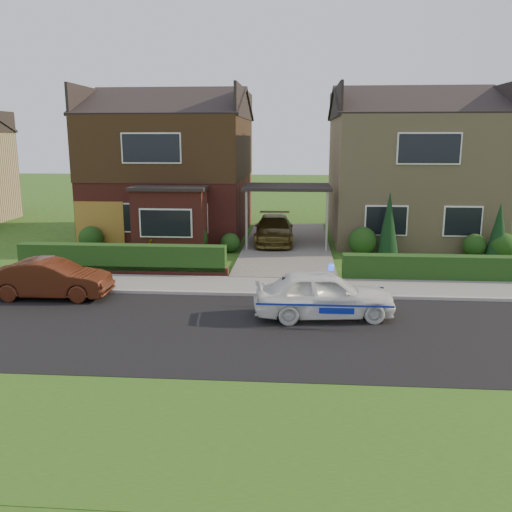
# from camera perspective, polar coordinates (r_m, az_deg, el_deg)

# --- Properties ---
(ground) EXTENTS (120.00, 120.00, 0.00)m
(ground) POSITION_cam_1_polar(r_m,az_deg,el_deg) (13.97, 2.31, -7.91)
(ground) COLOR #245015
(ground) RESTS_ON ground
(road) EXTENTS (60.00, 6.00, 0.02)m
(road) POSITION_cam_1_polar(r_m,az_deg,el_deg) (13.97, 2.31, -7.91)
(road) COLOR black
(road) RESTS_ON ground
(kerb) EXTENTS (60.00, 0.16, 0.12)m
(kerb) POSITION_cam_1_polar(r_m,az_deg,el_deg) (16.85, 2.70, -4.13)
(kerb) COLOR #9E9993
(kerb) RESTS_ON ground
(sidewalk) EXTENTS (60.00, 2.00, 0.10)m
(sidewalk) POSITION_cam_1_polar(r_m,az_deg,el_deg) (17.86, 2.80, -3.21)
(sidewalk) COLOR slate
(sidewalk) RESTS_ON ground
(grass_verge) EXTENTS (60.00, 4.00, 0.01)m
(grass_verge) POSITION_cam_1_polar(r_m,az_deg,el_deg) (9.44, 1.14, -18.44)
(grass_verge) COLOR #245015
(grass_verge) RESTS_ON ground
(driveway) EXTENTS (3.80, 12.00, 0.12)m
(driveway) POSITION_cam_1_polar(r_m,az_deg,el_deg) (24.57, 3.25, 1.12)
(driveway) COLOR #666059
(driveway) RESTS_ON ground
(house_left) EXTENTS (7.50, 9.53, 7.25)m
(house_left) POSITION_cam_1_polar(r_m,az_deg,el_deg) (27.73, -8.75, 10.09)
(house_left) COLOR maroon
(house_left) RESTS_ON ground
(house_right) EXTENTS (7.50, 8.06, 7.25)m
(house_right) POSITION_cam_1_polar(r_m,az_deg,el_deg) (27.65, 15.76, 9.46)
(house_right) COLOR tan
(house_right) RESTS_ON ground
(carport_link) EXTENTS (3.80, 3.00, 2.77)m
(carport_link) POSITION_cam_1_polar(r_m,az_deg,el_deg) (24.16, 3.33, 7.15)
(carport_link) COLOR black
(carport_link) RESTS_ON ground
(garage_door) EXTENTS (2.20, 0.10, 2.10)m
(garage_door) POSITION_cam_1_polar(r_m,az_deg,el_deg) (24.93, -16.11, 3.13)
(garage_door) COLOR olive
(garage_door) RESTS_ON ground
(dwarf_wall) EXTENTS (7.70, 0.25, 0.36)m
(dwarf_wall) POSITION_cam_1_polar(r_m,az_deg,el_deg) (19.98, -13.97, -1.50)
(dwarf_wall) COLOR maroon
(dwarf_wall) RESTS_ON ground
(hedge_left) EXTENTS (7.50, 0.55, 0.90)m
(hedge_left) POSITION_cam_1_polar(r_m,az_deg,el_deg) (20.16, -13.81, -1.89)
(hedge_left) COLOR #183711
(hedge_left) RESTS_ON ground
(hedge_right) EXTENTS (7.50, 0.55, 0.80)m
(hedge_right) POSITION_cam_1_polar(r_m,az_deg,el_deg) (19.81, 19.93, -2.53)
(hedge_right) COLOR #183711
(hedge_right) RESTS_ON ground
(shrub_left_far) EXTENTS (1.08, 1.08, 1.08)m
(shrub_left_far) POSITION_cam_1_polar(r_m,az_deg,el_deg) (24.68, -16.96, 1.79)
(shrub_left_far) COLOR #183711
(shrub_left_far) RESTS_ON ground
(shrub_left_mid) EXTENTS (1.32, 1.32, 1.32)m
(shrub_left_mid) POSITION_cam_1_polar(r_m,az_deg,el_deg) (23.22, -6.74, 1.90)
(shrub_left_mid) COLOR #183711
(shrub_left_mid) RESTS_ON ground
(shrub_left_near) EXTENTS (0.84, 0.84, 0.84)m
(shrub_left_near) POSITION_cam_1_polar(r_m,az_deg,el_deg) (23.30, -2.72, 1.41)
(shrub_left_near) COLOR #183711
(shrub_left_near) RESTS_ON ground
(shrub_right_near) EXTENTS (1.20, 1.20, 1.20)m
(shrub_right_near) POSITION_cam_1_polar(r_m,az_deg,el_deg) (23.06, 11.16, 1.53)
(shrub_right_near) COLOR #183711
(shrub_right_near) RESTS_ON ground
(shrub_right_mid) EXTENTS (0.96, 0.96, 0.96)m
(shrub_right_mid) POSITION_cam_1_polar(r_m,az_deg,el_deg) (24.17, 22.02, 1.06)
(shrub_right_mid) COLOR #183711
(shrub_right_mid) RESTS_ON ground
(shrub_right_far) EXTENTS (1.08, 1.08, 1.08)m
(shrub_right_far) POSITION_cam_1_polar(r_m,az_deg,el_deg) (24.20, 24.49, 1.00)
(shrub_right_far) COLOR #183711
(shrub_right_far) RESTS_ON ground
(conifer_a) EXTENTS (0.90, 0.90, 2.60)m
(conifer_a) POSITION_cam_1_polar(r_m,az_deg,el_deg) (22.89, 13.78, 3.11)
(conifer_a) COLOR black
(conifer_a) RESTS_ON ground
(conifer_b) EXTENTS (0.90, 0.90, 2.20)m
(conifer_b) POSITION_cam_1_polar(r_m,az_deg,el_deg) (24.04, 24.16, 2.32)
(conifer_b) COLOR black
(conifer_b) RESTS_ON ground
(police_car) EXTENTS (3.51, 3.97, 1.47)m
(police_car) POSITION_cam_1_polar(r_m,az_deg,el_deg) (14.92, 7.16, -4.03)
(police_car) COLOR white
(police_car) RESTS_ON ground
(driveway_car) EXTENTS (1.85, 4.29, 1.23)m
(driveway_car) POSITION_cam_1_polar(r_m,az_deg,el_deg) (24.80, 1.91, 2.83)
(driveway_car) COLOR brown
(driveway_car) RESTS_ON driveway
(street_car) EXTENTS (1.34, 3.63, 1.19)m
(street_car) POSITION_cam_1_polar(r_m,az_deg,el_deg) (17.73, -20.77, -2.32)
(street_car) COLOR #441B0E
(street_car) RESTS_ON ground
(potted_plant_a) EXTENTS (0.41, 0.33, 0.68)m
(potted_plant_a) POSITION_cam_1_polar(r_m,az_deg,el_deg) (22.76, -20.25, 0.18)
(potted_plant_a) COLOR gray
(potted_plant_a) RESTS_ON ground
(potted_plant_b) EXTENTS (0.50, 0.48, 0.71)m
(potted_plant_b) POSITION_cam_1_polar(r_m,az_deg,el_deg) (23.00, -11.20, 0.88)
(potted_plant_b) COLOR gray
(potted_plant_b) RESTS_ON ground
(potted_plant_c) EXTENTS (0.41, 0.41, 0.68)m
(potted_plant_c) POSITION_cam_1_polar(r_m,az_deg,el_deg) (19.84, -4.27, -0.78)
(potted_plant_c) COLOR gray
(potted_plant_c) RESTS_ON ground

